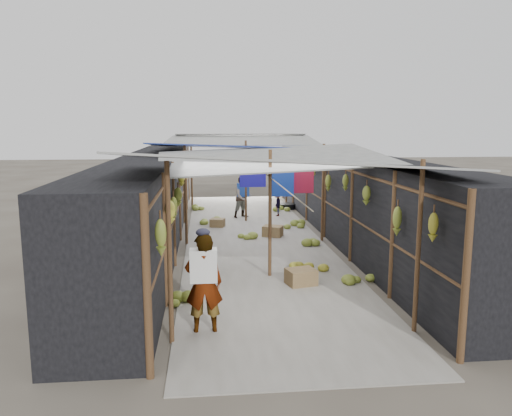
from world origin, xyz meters
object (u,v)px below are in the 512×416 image
object	(u,v)px
vendor_elderly	(204,283)
vendor_seated	(277,204)
crate_near	(301,277)
black_basin	(287,206)
shopper_blue	(243,197)

from	to	relation	value
vendor_elderly	vendor_seated	xyz separation A→B (m)	(2.46, 9.46, -0.32)
crate_near	vendor_elderly	bearing A→B (deg)	-146.48
black_basin	vendor_elderly	bearing A→B (deg)	-105.50
crate_near	vendor_seated	bearing A→B (deg)	71.40
black_basin	vendor_seated	bearing A→B (deg)	-111.17
vendor_seated	black_basin	bearing A→B (deg)	164.07
black_basin	vendor_elderly	distance (m)	11.37
crate_near	vendor_elderly	distance (m)	2.82
vendor_elderly	vendor_seated	bearing A→B (deg)	-107.03
shopper_blue	black_basin	bearing A→B (deg)	15.76
shopper_blue	vendor_elderly	bearing A→B (deg)	-124.91
crate_near	black_basin	size ratio (longest dim) A/B	0.83
black_basin	vendor_elderly	xyz separation A→B (m)	(-3.03, -10.94, 0.66)
black_basin	shopper_blue	world-z (taller)	shopper_blue
black_basin	shopper_blue	distance (m)	2.45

